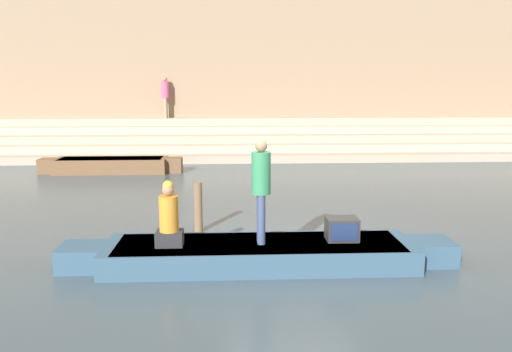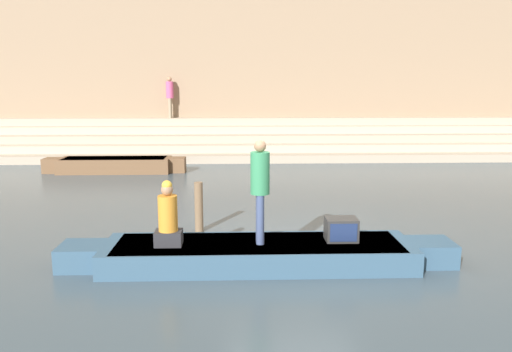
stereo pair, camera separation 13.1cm
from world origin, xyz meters
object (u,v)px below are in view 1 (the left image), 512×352
Objects in this scene: tv_set at (342,229)px; mooring_post at (198,207)px; person_rowing at (169,219)px; moored_boat_shore at (111,165)px; person_standing at (261,184)px; rowboat_main at (259,253)px; person_on_steps at (165,94)px.

tv_set is 0.51× the size of mooring_post.
moored_boat_shore is (-3.09, 9.14, -0.56)m from person_rowing.
mooring_post is at bearing 128.70° from person_standing.
person_rowing is (-1.46, -0.06, 0.62)m from rowboat_main.
tv_set is at bearing -55.01° from moored_boat_shore.
mooring_post reaches higher than moored_boat_shore.
person_standing is 0.97× the size of person_on_steps.
person_on_steps is (-1.83, 14.04, 1.72)m from person_rowing.
tv_set is at bearing 12.69° from person_rowing.
moored_boat_shore is at bearing 115.68° from mooring_post.
moored_boat_shore is 5.55m from person_on_steps.
person_standing is at bearing -59.14° from mooring_post.
moored_boat_shore is at bearing -49.73° from person_on_steps.
person_rowing reaches higher than tv_set.
person_on_steps reaches higher than moored_boat_shore.
person_on_steps reaches higher than person_rowing.
person_rowing is 2.04× the size of tv_set.
person_standing reaches higher than person_rowing.
person_standing reaches higher than rowboat_main.
tv_set is 14.79m from person_on_steps.
person_standing is 1.59m from person_rowing.
person_on_steps reaches higher than person_standing.
moored_boat_shore is 2.72× the size of person_on_steps.
person_standing is at bearing 32.08° from rowboat_main.
rowboat_main is 1.59m from person_rowing.
rowboat_main is 14.55m from person_on_steps.
tv_set is 10.78m from moored_boat_shore.
mooring_post is at bearing 147.00° from tv_set.
person_standing reaches higher than moored_boat_shore.
tv_set reaches higher than rowboat_main.
moored_boat_shore is 4.66× the size of mooring_post.
mooring_post reaches higher than tv_set.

